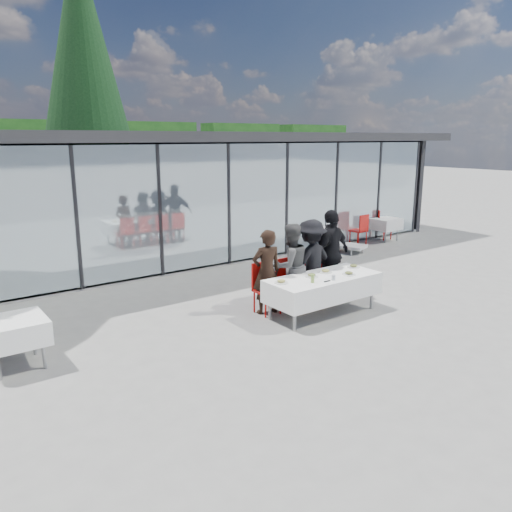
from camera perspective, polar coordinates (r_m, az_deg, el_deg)
The scene contains 25 objects.
ground at distance 9.62m, azimuth 5.04°, elevation -6.76°, with size 90.00×90.00×0.00m, color gray.
pavilion at distance 16.97m, azimuth -8.16°, elevation 9.35°, with size 14.80×8.80×3.44m.
dining_table at distance 9.57m, azimuth 7.66°, elevation -3.53°, with size 2.26×0.96×0.75m.
diner_a at distance 9.48m, azimuth 1.22°, elevation -1.83°, with size 0.60×0.60×1.64m, color black.
diner_chair_a at distance 9.60m, azimuth 0.99°, elevation -3.36°, with size 0.44×0.44×0.97m.
diner_b at distance 9.82m, azimuth 3.92°, elevation -1.14°, with size 0.82×0.82×1.69m, color #4F4F4F.
diner_chair_b at distance 9.95m, azimuth 3.67°, elevation -2.78°, with size 0.44×0.44×0.97m.
diner_c at distance 10.17m, azimuth 6.26°, elevation -0.61°, with size 1.11×1.11×1.71m, color black.
diner_chair_c at distance 10.30m, azimuth 5.99°, elevation -2.27°, with size 0.44×0.44×0.97m.
diner_d at distance 10.54m, azimuth 8.60°, elevation 0.24°, with size 1.09×1.09×1.87m, color black.
diner_chair_d at distance 10.68m, azimuth 8.30°, elevation -1.76°, with size 0.44×0.44×0.97m.
plate_a at distance 9.01m, azimuth 2.90°, elevation -2.94°, with size 0.26×0.26×0.07m.
plate_b at distance 9.44m, azimuth 6.38°, elevation -2.24°, with size 0.26×0.26×0.07m.
plate_c at distance 9.77m, azimuth 7.95°, elevation -1.74°, with size 0.26×0.26×0.07m.
plate_d at distance 10.24m, azimuth 11.10°, elevation -1.16°, with size 0.26×0.26×0.07m.
plate_extra at distance 9.69m, azimuth 10.57°, elevation -1.97°, with size 0.26×0.26×0.07m.
juice_bottle at distance 9.06m, azimuth 6.49°, elevation -2.57°, with size 0.06×0.06×0.16m, color #96BD4F.
drinking_glasses at distance 9.26m, azimuth 8.84°, elevation -2.46°, with size 0.07×0.07×0.10m.
folded_eyeglasses at distance 9.18m, azimuth 8.13°, elevation -2.87°, with size 0.14×0.03×0.01m, color black.
spare_table_left at distance 8.14m, azimuth -25.86°, elevation -7.77°, with size 0.86×0.86×0.74m.
spare_table_right at distance 16.84m, azimuth 14.48°, elevation 3.58°, with size 0.86×0.86×0.74m.
spare_chair_a at distance 17.06m, azimuth 14.10°, elevation 3.67°, with size 0.62×0.62×0.97m.
spare_chair_b at distance 15.94m, azimuth 11.89°, elevation 3.11°, with size 0.48×0.48×0.97m.
lounger at distance 15.13m, azimuth 9.44°, elevation 1.60°, with size 0.99×1.45×0.72m.
conifer_tree at distance 20.97m, azimuth -19.12°, elevation 20.06°, with size 4.00×4.00×10.50m.
Camera 1 is at (-6.00, -6.75, 3.31)m, focal length 35.00 mm.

